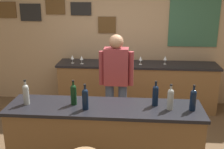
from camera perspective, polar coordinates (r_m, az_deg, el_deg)
The scene contains 15 objects.
back_wall at distance 5.53m, azimuth 1.28°, elevation 8.53°, with size 6.00×0.09×2.80m.
bar_counter at distance 3.54m, azimuth -1.52°, elevation -13.29°, with size 2.32×0.60×0.92m.
side_counter at distance 5.40m, azimuth 5.03°, elevation -2.36°, with size 3.00×0.56×0.90m.
bartender at distance 4.22m, azimuth 0.85°, elevation -1.01°, with size 0.52×0.21×1.62m.
wine_bottle_a at distance 3.50m, azimuth -17.17°, elevation -3.73°, with size 0.07×0.07×0.31m.
wine_bottle_b at distance 3.36m, azimuth -7.86°, elevation -3.92°, with size 0.07×0.07×0.31m.
wine_bottle_c at distance 3.22m, azimuth -5.49°, elevation -4.84°, with size 0.07×0.07×0.31m.
wine_bottle_d at distance 3.35m, azimuth 8.86°, elevation -4.09°, with size 0.07×0.07×0.31m.
wine_bottle_e at distance 3.27m, azimuth 11.84°, elevation -4.79°, with size 0.07×0.07×0.31m.
wine_bottle_f at distance 3.31m, azimuth 16.24°, elevation -4.86°, with size 0.07×0.07×0.31m.
wine_glass_a at distance 5.30m, azimuth -8.11°, elevation 3.47°, with size 0.07×0.07×0.16m.
wine_glass_b at distance 5.23m, azimuth -6.23°, elevation 3.36°, with size 0.07×0.07×0.16m.
wine_glass_c at distance 5.19m, azimuth 5.86°, elevation 3.25°, with size 0.07×0.07×0.16m.
wine_glass_d at distance 5.27m, azimuth 10.80°, elevation 3.25°, with size 0.07×0.07×0.16m.
coffee_mug at distance 5.28m, azimuth 3.23°, elevation 2.88°, with size 0.12×0.08×0.09m.
Camera 1 is at (0.34, -3.43, 2.27)m, focal length 44.77 mm.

